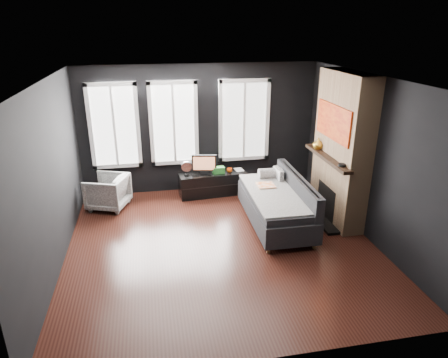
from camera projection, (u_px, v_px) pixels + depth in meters
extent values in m
plane|color=black|center=(222.00, 244.00, 6.67)|extent=(5.00, 5.00, 0.00)
plane|color=white|center=(221.00, 79.00, 5.68)|extent=(5.00, 5.00, 0.00)
cube|color=black|center=(200.00, 129.00, 8.46)|extent=(5.00, 0.02, 2.70)
cube|color=black|center=(51.00, 179.00, 5.74)|extent=(0.02, 5.00, 2.70)
cube|color=black|center=(369.00, 159.00, 6.61)|extent=(0.02, 5.00, 2.70)
cube|color=gray|center=(278.00, 177.00, 7.74)|extent=(0.10, 0.37, 0.37)
imported|color=silver|center=(108.00, 190.00, 7.88)|extent=(0.87, 0.90, 0.73)
imported|color=#D04708|center=(230.00, 170.00, 8.47)|extent=(0.14, 0.13, 0.12)
imported|color=tan|center=(235.00, 166.00, 8.54)|extent=(0.17, 0.03, 0.23)
cube|color=#28752B|center=(218.00, 170.00, 8.42)|extent=(0.25, 0.17, 0.13)
imported|color=yellow|center=(318.00, 144.00, 7.50)|extent=(0.27, 0.28, 0.20)
cylinder|color=black|center=(342.00, 165.00, 6.62)|extent=(0.17, 0.17, 0.04)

